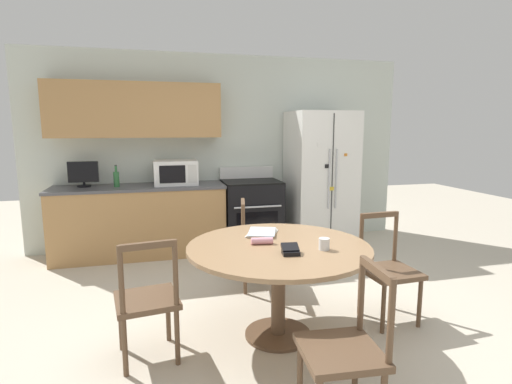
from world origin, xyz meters
The scene contains 17 objects.
ground_plane centered at (0.00, 0.00, 0.00)m, with size 14.00×14.00×0.00m, color beige.
back_wall centered at (-0.30, 2.59, 1.44)m, with size 5.20×0.44×2.60m.
kitchen_counter centered at (-1.15, 2.29, 0.45)m, with size 2.13×0.64×0.90m.
refrigerator centered at (1.28, 2.21, 0.92)m, with size 0.85×0.78×1.84m.
oven_range centered at (0.31, 2.26, 0.47)m, with size 0.76×0.68×1.08m.
microwave centered at (-0.69, 2.30, 1.06)m, with size 0.54×0.39×0.31m.
countertop_tv centered at (-1.80, 2.36, 1.07)m, with size 0.35×0.16×0.32m.
counter_bottle centered at (-1.41, 2.27, 1.00)m, with size 0.07×0.07×0.27m.
dining_table centered at (-0.06, -0.09, 0.62)m, with size 1.40×1.40×0.74m.
dining_chair_far centered at (0.04, 0.89, 0.43)m, with size 0.50×0.50×0.90m.
dining_chair_near centered at (0.00, -1.08, 0.43)m, with size 0.45×0.45×0.90m.
dining_chair_left centered at (-1.04, -0.17, 0.43)m, with size 0.47×0.47×0.90m.
dining_chair_right centered at (0.92, -0.05, 0.43)m, with size 0.44×0.44×0.90m.
candle_glass centered at (0.23, -0.28, 0.78)m, with size 0.08×0.08×0.09m.
folded_napkin centered at (-0.18, -0.03, 0.77)m, with size 0.17×0.08×0.05m.
wallet centered at (-0.05, -0.32, 0.77)m, with size 0.14×0.14×0.07m.
mail_stack centered at (-0.10, 0.25, 0.75)m, with size 0.34×0.37×0.02m.
Camera 1 is at (-0.97, -2.89, 1.63)m, focal length 28.00 mm.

